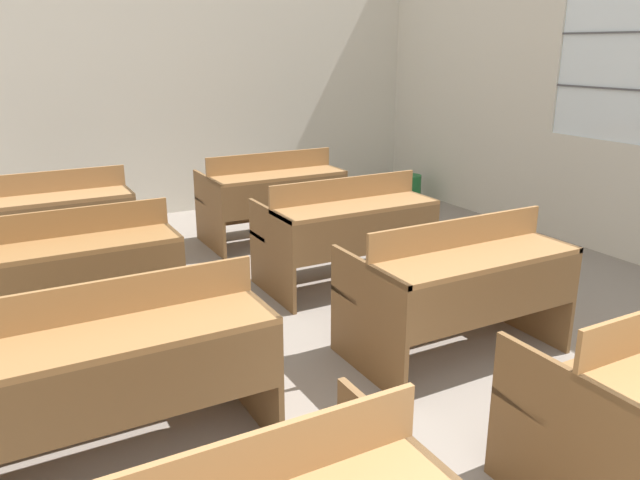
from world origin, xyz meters
name	(u,v)px	position (x,y,z in m)	size (l,w,h in m)	color
wall_back	(127,70)	(0.00, 6.69, 1.54)	(6.77, 0.06, 3.08)	beige
wall_right_with_window	(639,77)	(3.35, 3.32, 1.53)	(0.06, 6.66, 3.08)	beige
bench_second_left	(122,362)	(-1.02, 2.54, 0.45)	(1.24, 0.75, 0.84)	brown
bench_second_right	(458,283)	(0.90, 2.58, 0.45)	(1.24, 0.75, 0.84)	brown
bench_third_left	(72,270)	(-1.04, 3.89, 0.45)	(1.24, 0.75, 0.84)	brown
bench_third_right	(346,228)	(0.92, 3.88, 0.45)	(1.24, 0.75, 0.84)	brown
bench_back_left	(49,220)	(-1.02, 5.21, 0.45)	(1.24, 0.75, 0.84)	brown
bench_back_right	(272,193)	(0.91, 5.19, 0.45)	(1.24, 0.75, 0.84)	brown
wastepaper_bin	(409,188)	(2.99, 5.84, 0.16)	(0.27, 0.27, 0.31)	#1E6B33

